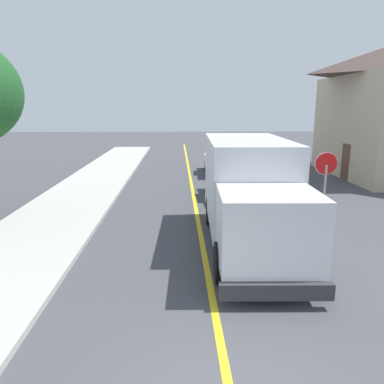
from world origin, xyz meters
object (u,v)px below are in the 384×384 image
object	(u,v)px
parked_car_mid	(219,161)
stop_sign	(325,175)
box_truck	(249,188)
parked_car_near	(232,182)

from	to	relation	value
parked_car_mid	stop_sign	size ratio (longest dim) A/B	1.68
box_truck	stop_sign	bearing A→B (deg)	29.04
box_truck	parked_car_near	distance (m)	5.92
parked_car_near	box_truck	bearing A→B (deg)	-93.32
box_truck	stop_sign	distance (m)	3.44
box_truck	parked_car_mid	xyz separation A→B (m)	(0.50, 12.43, -0.97)
box_truck	stop_sign	xyz separation A→B (m)	(3.01, 1.67, 0.09)
parked_car_mid	stop_sign	distance (m)	11.10
box_truck	stop_sign	size ratio (longest dim) A/B	2.74
parked_car_near	stop_sign	bearing A→B (deg)	-57.32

